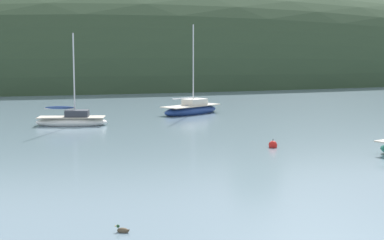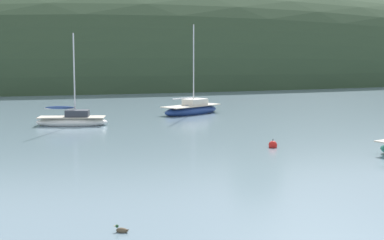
{
  "view_description": "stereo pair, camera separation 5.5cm",
  "coord_description": "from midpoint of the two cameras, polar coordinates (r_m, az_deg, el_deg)",
  "views": [
    {
      "loc": [
        -11.2,
        -9.49,
        4.99
      ],
      "look_at": [
        0.0,
        20.0,
        1.2
      ],
      "focal_mm": 56.01,
      "sensor_mm": 36.0,
      "label": 1
    },
    {
      "loc": [
        -11.15,
        -9.51,
        4.99
      ],
      "look_at": [
        0.0,
        20.0,
        1.2
      ],
      "focal_mm": 56.01,
      "sensor_mm": 36.0,
      "label": 2
    }
  ],
  "objects": [
    {
      "name": "sailboat_orange_cutter",
      "position": [
        45.74,
        -0.11,
        1.02
      ],
      "size": [
        5.66,
        4.03,
        6.98
      ],
      "color": "navy",
      "rests_on": "ground"
    },
    {
      "name": "far_shoreline_hill",
      "position": [
        88.85,
        3.18,
        3.69
      ],
      "size": [
        150.0,
        36.0,
        32.1
      ],
      "color": "#2D422B",
      "rests_on": "ground"
    },
    {
      "name": "sailboat_black_sloop",
      "position": [
        39.67,
        -11.4,
        -0.05
      ],
      "size": [
        4.9,
        2.95,
        6.13
      ],
      "color": "white",
      "rests_on": "ground"
    },
    {
      "name": "duck_trailing",
      "position": [
        16.7,
        -6.71,
        -10.38
      ],
      "size": [
        0.38,
        0.35,
        0.24
      ],
      "color": "brown",
      "rests_on": "ground"
    },
    {
      "name": "mooring_buoy_outer",
      "position": [
        30.54,
        7.66,
        -2.38
      ],
      "size": [
        0.44,
        0.44,
        0.54
      ],
      "color": "red",
      "rests_on": "ground"
    }
  ]
}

